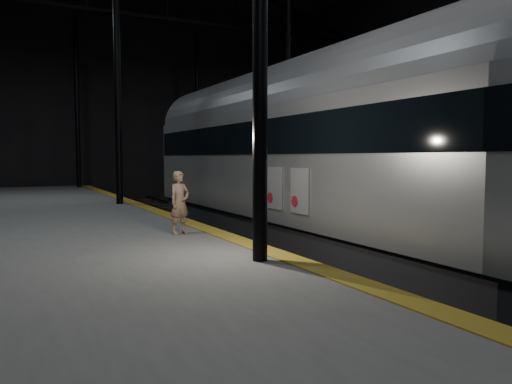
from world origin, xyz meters
TOP-DOWN VIEW (x-y plane):
  - ground at (0.00, 0.00)m, footprint 44.00×44.00m
  - platform_left at (-7.50, 0.00)m, footprint 9.00×43.80m
  - platform_right at (7.50, 0.00)m, footprint 9.00×43.80m
  - tactile_strip at (-3.25, 0.00)m, footprint 0.50×43.80m
  - track at (0.00, 0.00)m, footprint 2.40×43.00m
  - train at (-0.00, -0.61)m, footprint 3.10×20.71m
  - woman at (-4.10, -0.41)m, footprint 0.64×0.53m

SIDE VIEW (x-z plane):
  - ground at x=0.00m, z-range 0.00..0.00m
  - track at x=0.00m, z-range -0.05..0.19m
  - platform_left at x=-7.50m, z-range 0.00..1.00m
  - platform_right at x=7.50m, z-range 0.00..1.00m
  - tactile_strip at x=-3.25m, z-range 1.00..1.01m
  - woman at x=-4.10m, z-range 1.00..2.49m
  - train at x=0.00m, z-range 0.32..5.86m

